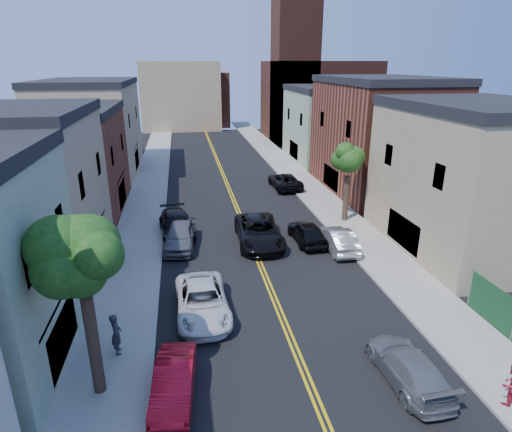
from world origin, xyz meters
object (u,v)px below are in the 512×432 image
grey_car_left (180,236)px  silver_car_right (338,239)px  red_sedan (174,382)px  black_car_right (307,232)px  grey_car_right (408,367)px  black_car_left (176,225)px  pedestrian_left (116,334)px  white_pickup (202,301)px  pedestrian_right (511,384)px  dark_car_right_far (285,181)px  black_suv_lane (259,231)px

grey_car_left → silver_car_right: size_ratio=1.09×
red_sedan → silver_car_right: size_ratio=0.90×
black_car_right → grey_car_right: bearing=87.7°
black_car_left → red_sedan: bearing=-96.5°
red_sedan → pedestrian_left: 3.72m
red_sedan → silver_car_right: (10.63, 11.63, 0.07)m
white_pickup → pedestrian_right: (10.51, -7.91, 0.22)m
silver_car_right → pedestrian_right: pedestrian_right is taller
black_car_right → dark_car_right_far: bearing=-99.5°
pedestrian_left → pedestrian_right: bearing=-120.0°
white_pickup → grey_car_left: (-1.01, 8.47, 0.09)m
grey_car_right → silver_car_right: size_ratio=1.01×
black_car_right → dark_car_right_far: (1.70, 13.47, -0.01)m
dark_car_right_far → pedestrian_right: 29.21m
black_suv_lane → black_car_left: bearing=157.7°
grey_car_left → red_sedan: bearing=-84.9°
grey_car_right → pedestrian_right: bearing=146.0°
grey_car_right → silver_car_right: (1.70, 12.34, 0.08)m
dark_car_right_far → pedestrian_right: (1.21, -29.18, 0.22)m
grey_car_right → black_car_right: bearing=-91.7°
grey_car_left → black_car_right: (8.61, -0.67, -0.09)m
white_pickup → black_car_left: bearing=95.1°
grey_car_left → pedestrian_left: pedestrian_left is taller
dark_car_right_far → black_car_right: bearing=80.5°
pedestrian_left → black_car_right: bearing=-56.8°
red_sedan → grey_car_left: grey_car_left is taller
white_pickup → dark_car_right_far: bearing=64.8°
white_pickup → black_car_right: 10.89m
silver_car_right → red_sedan: bearing=49.0°
black_car_left → grey_car_right: size_ratio=1.20×
pedestrian_right → grey_car_left: bearing=-63.7°
pedestrian_left → white_pickup: bearing=-65.0°
pedestrian_right → black_suv_lane: bearing=-77.8°
grey_car_left → pedestrian_left: bearing=-97.3°
red_sedan → black_car_left: 16.10m
grey_car_left → black_car_left: 2.28m
white_pickup → black_suv_lane: black_suv_lane is taller
black_car_right → pedestrian_left: size_ratio=2.40×
black_car_left → pedestrian_right: size_ratio=3.32×
silver_car_right → grey_car_right: bearing=83.6°
white_pickup → black_suv_lane: (4.30, 8.23, 0.12)m
black_suv_lane → pedestrian_left: bearing=-124.7°
black_suv_lane → pedestrian_left: size_ratio=3.41×
pedestrian_left → pedestrian_right: (14.22, -5.39, -0.10)m
black_car_left → black_suv_lane: size_ratio=0.87×
grey_car_right → white_pickup: bearing=-40.3°
white_pickup → grey_car_right: white_pickup is taller
silver_car_right → pedestrian_left: pedestrian_left is taller
red_sedan → grey_car_right: red_sedan is taller
black_suv_lane → red_sedan: bearing=-110.6°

